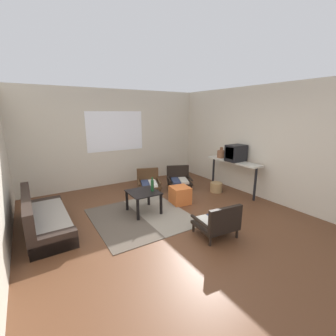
{
  "coord_description": "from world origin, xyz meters",
  "views": [
    {
      "loc": [
        -2.19,
        -3.31,
        2.08
      ],
      "look_at": [
        0.32,
        0.69,
        0.91
      ],
      "focal_mm": 24.28,
      "sensor_mm": 36.0,
      "label": 1
    }
  ],
  "objects": [
    {
      "name": "console_shelf",
      "position": [
        2.3,
        0.66,
        0.75
      ],
      "size": [
        0.37,
        1.55,
        0.86
      ],
      "color": "beige",
      "rests_on": "ground"
    },
    {
      "name": "glass_bottle",
      "position": [
        -0.07,
        0.69,
        0.59
      ],
      "size": [
        0.07,
        0.07,
        0.3
      ],
      "color": "#194723",
      "rests_on": "coffee_table"
    },
    {
      "name": "couch",
      "position": [
        -2.11,
        1.02,
        0.21
      ],
      "size": [
        0.71,
        1.84,
        0.7
      ],
      "color": "black",
      "rests_on": "ground"
    },
    {
      "name": "coffee_table",
      "position": [
        -0.25,
        0.75,
        0.38
      ],
      "size": [
        0.6,
        0.64,
        0.46
      ],
      "color": "black",
      "rests_on": "ground"
    },
    {
      "name": "ground_plane",
      "position": [
        0.0,
        0.0,
        0.0
      ],
      "size": [
        7.8,
        7.8,
        0.0
      ],
      "primitive_type": "plane",
      "color": "#56331E"
    },
    {
      "name": "armchair_striped_foreground",
      "position": [
        0.38,
        -0.8,
        0.27
      ],
      "size": [
        0.7,
        0.65,
        0.61
      ],
      "color": "black",
      "rests_on": "ground"
    },
    {
      "name": "area_rug",
      "position": [
        -0.4,
        0.58,
        0.01
      ],
      "size": [
        1.83,
        1.92,
        0.01
      ],
      "color": "#4C4238",
      "rests_on": "ground"
    },
    {
      "name": "clay_vase",
      "position": [
        2.3,
        1.11,
        0.96
      ],
      "size": [
        0.22,
        0.22,
        0.29
      ],
      "color": "brown",
      "rests_on": "console_shelf"
    },
    {
      "name": "far_wall_with_window",
      "position": [
        0.0,
        3.06,
        1.35
      ],
      "size": [
        5.6,
        0.13,
        2.7
      ],
      "color": "beige",
      "rests_on": "ground"
    },
    {
      "name": "crt_television",
      "position": [
        2.3,
        0.59,
        1.06
      ],
      "size": [
        0.48,
        0.35,
        0.41
      ],
      "color": "black",
      "rests_on": "console_shelf"
    },
    {
      "name": "wicker_basket",
      "position": [
        1.96,
        0.88,
        0.13
      ],
      "size": [
        0.31,
        0.31,
        0.25
      ],
      "primitive_type": "cylinder",
      "color": "#9E7A4C",
      "rests_on": "ground"
    },
    {
      "name": "ottoman_orange",
      "position": [
        0.69,
        0.75,
        0.2
      ],
      "size": [
        0.46,
        0.46,
        0.4
      ],
      "primitive_type": "cube",
      "rotation": [
        0.0,
        0.0,
        -0.13
      ],
      "color": "#D1662D",
      "rests_on": "ground"
    },
    {
      "name": "side_wall_right",
      "position": [
        2.66,
        0.3,
        1.35
      ],
      "size": [
        0.12,
        6.6,
        2.7
      ],
      "primitive_type": "cube",
      "color": "beige",
      "rests_on": "ground"
    },
    {
      "name": "armchair_corner",
      "position": [
        1.33,
        1.73,
        0.26
      ],
      "size": [
        0.83,
        0.81,
        0.59
      ],
      "color": "black",
      "rests_on": "ground"
    },
    {
      "name": "armchair_by_window",
      "position": [
        0.5,
        1.98,
        0.24
      ],
      "size": [
        0.78,
        0.8,
        0.56
      ],
      "color": "#472D19",
      "rests_on": "ground"
    }
  ]
}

